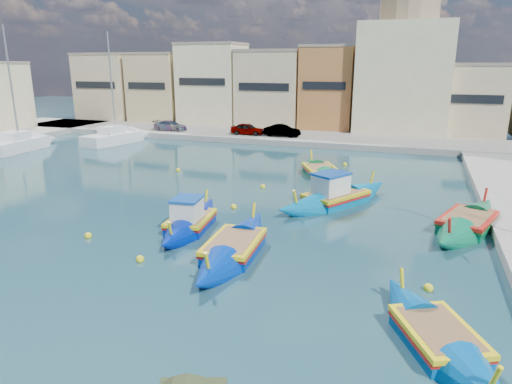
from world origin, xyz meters
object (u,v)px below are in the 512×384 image
at_px(church_block, 405,62).
at_px(luzzu_blue_cabin, 190,222).
at_px(luzzu_blue_south, 234,249).
at_px(luzzu_green, 320,172).
at_px(luzzu_cyan_south, 438,340).
at_px(luzzu_cyan_mid, 467,224).
at_px(luzzu_turquoise_cabin, 336,198).
at_px(yacht_north, 127,137).
at_px(yacht_midnorth, 31,143).

relative_size(church_block, luzzu_blue_cabin, 2.45).
xyz_separation_m(luzzu_blue_cabin, luzzu_blue_south, (3.38, -2.32, -0.06)).
bearing_deg(luzzu_green, luzzu_cyan_south, -68.85).
xyz_separation_m(luzzu_blue_cabin, luzzu_green, (3.94, 13.54, -0.05)).
relative_size(luzzu_blue_south, luzzu_cyan_south, 1.22).
distance_m(luzzu_blue_cabin, luzzu_cyan_mid, 14.24).
height_order(church_block, luzzu_turquoise_cabin, church_block).
bearing_deg(luzzu_turquoise_cabin, luzzu_blue_cabin, -133.13).
bearing_deg(yacht_north, luzzu_green, -20.76).
bearing_deg(luzzu_green, luzzu_turquoise_cabin, -70.85).
distance_m(luzzu_blue_cabin, luzzu_blue_south, 4.10).
bearing_deg(luzzu_green, luzzu_blue_cabin, -106.22).
bearing_deg(luzzu_cyan_south, luzzu_turquoise_cabin, 112.14).
relative_size(luzzu_cyan_south, yacht_midnorth, 0.58).
distance_m(church_block, luzzu_blue_cabin, 38.82).
bearing_deg(luzzu_cyan_south, luzzu_cyan_mid, 81.49).
height_order(luzzu_turquoise_cabin, yacht_midnorth, yacht_midnorth).
relative_size(luzzu_blue_cabin, luzzu_cyan_south, 1.06).
bearing_deg(luzzu_blue_cabin, luzzu_green, 73.78).
xyz_separation_m(luzzu_blue_south, yacht_north, (-22.88, 24.75, 0.22)).
bearing_deg(luzzu_green, yacht_north, 159.24).
height_order(luzzu_green, luzzu_blue_south, luzzu_green).
height_order(luzzu_blue_cabin, luzzu_blue_south, luzzu_blue_cabin).
bearing_deg(luzzu_turquoise_cabin, luzzu_green, 109.15).
bearing_deg(luzzu_blue_south, luzzu_turquoise_cabin, 72.06).
bearing_deg(luzzu_cyan_mid, luzzu_blue_south, -145.37).
bearing_deg(yacht_north, yacht_midnorth, -134.81).
relative_size(luzzu_blue_cabin, luzzu_blue_south, 0.87).
xyz_separation_m(luzzu_cyan_mid, yacht_north, (-32.96, 17.78, 0.20)).
bearing_deg(luzzu_cyan_mid, yacht_north, 151.65).
bearing_deg(luzzu_blue_cabin, luzzu_turquoise_cabin, 46.87).
xyz_separation_m(church_block, luzzu_blue_south, (-5.15, -39.32, -8.14)).
height_order(luzzu_blue_south, yacht_north, yacht_north).
xyz_separation_m(church_block, yacht_midnorth, (-34.76, -21.35, -7.91)).
bearing_deg(church_block, luzzu_cyan_south, -85.76).
xyz_separation_m(luzzu_cyan_mid, yacht_midnorth, (-39.70, 11.00, 0.22)).
relative_size(luzzu_cyan_mid, luzzu_cyan_south, 1.24).
height_order(luzzu_blue_cabin, yacht_midnorth, yacht_midnorth).
bearing_deg(church_block, luzzu_cyan_mid, -81.33).
xyz_separation_m(luzzu_turquoise_cabin, luzzu_cyan_mid, (7.15, -2.09, -0.10)).
bearing_deg(yacht_midnorth, luzzu_cyan_mid, -15.49).
height_order(luzzu_green, luzzu_cyan_south, luzzu_green).
height_order(luzzu_cyan_mid, luzzu_green, luzzu_cyan_mid).
distance_m(luzzu_blue_cabin, yacht_north, 29.72).
height_order(luzzu_turquoise_cabin, luzzu_blue_cabin, luzzu_turquoise_cabin).
height_order(luzzu_blue_cabin, yacht_north, yacht_north).
height_order(church_block, luzzu_cyan_mid, church_block).
xyz_separation_m(luzzu_green, luzzu_cyan_south, (7.82, -20.22, -0.03)).
height_order(luzzu_blue_cabin, luzzu_cyan_mid, luzzu_blue_cabin).
relative_size(luzzu_green, yacht_north, 0.67).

